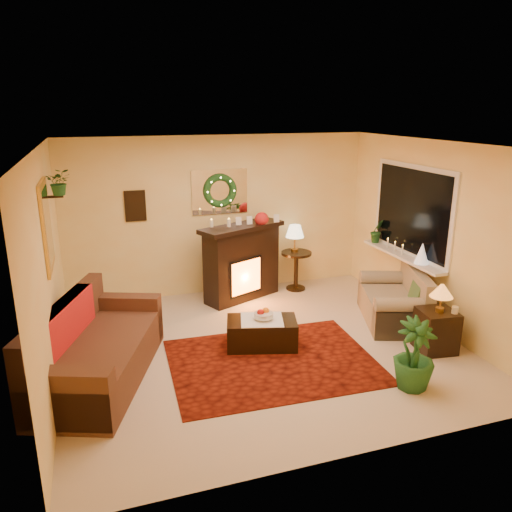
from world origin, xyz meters
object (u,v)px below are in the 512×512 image
object	(u,v)px
end_table_square	(436,331)
coffee_table	(262,332)
side_table_round	(296,271)
fireplace	(242,266)
loveseat	(394,294)
sofa	(99,345)

from	to	relation	value
end_table_square	coffee_table	bearing A→B (deg)	159.32
coffee_table	side_table_round	bearing A→B (deg)	71.68
fireplace	side_table_round	distance (m)	1.03
fireplace	loveseat	xyz separation A→B (m)	(1.83, -1.57, -0.13)
sofa	end_table_square	size ratio (longest dim) A/B	3.94
loveseat	coffee_table	xyz separation A→B (m)	(-2.09, -0.18, -0.21)
fireplace	end_table_square	xyz separation A→B (m)	(1.84, -2.54, -0.28)
end_table_square	coffee_table	size ratio (longest dim) A/B	0.61
side_table_round	coffee_table	xyz separation A→B (m)	(-1.25, -1.85, -0.11)
sofa	loveseat	size ratio (longest dim) A/B	1.59
sofa	end_table_square	distance (m)	4.16
loveseat	fireplace	bearing A→B (deg)	159.07
sofa	end_table_square	bearing A→B (deg)	12.36
fireplace	loveseat	bearing A→B (deg)	-64.16
coffee_table	sofa	bearing A→B (deg)	-159.22
fireplace	coffee_table	distance (m)	1.80
sofa	fireplace	size ratio (longest dim) A/B	1.69
fireplace	side_table_round	xyz separation A→B (m)	(1.00, 0.10, -0.23)
loveseat	coffee_table	size ratio (longest dim) A/B	1.50
sofa	coffee_table	xyz separation A→B (m)	(2.01, 0.18, -0.22)
loveseat	side_table_round	bearing A→B (deg)	136.25
end_table_square	coffee_table	xyz separation A→B (m)	(-2.09, 0.79, -0.06)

